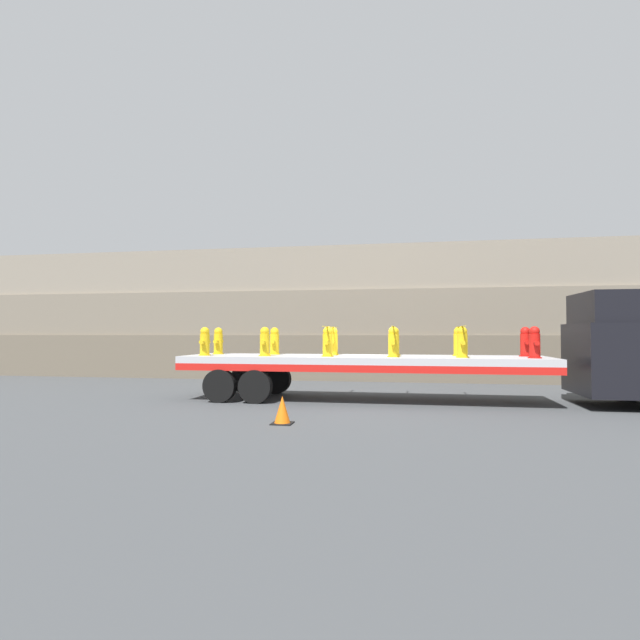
{
  "coord_description": "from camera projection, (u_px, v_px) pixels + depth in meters",
  "views": [
    {
      "loc": [
        1.37,
        -14.61,
        1.95
      ],
      "look_at": [
        -1.25,
        0.0,
        2.36
      ],
      "focal_mm": 28.0,
      "sensor_mm": 36.0,
      "label": 1
    }
  ],
  "objects": [
    {
      "name": "fire_hydrant_yellow_far_3",
      "position": [
        394.0,
        342.0,
        14.97
      ],
      "size": [
        0.35,
        0.57,
        0.85
      ],
      "color": "gold",
      "rests_on": "flatbed_trailer"
    },
    {
      "name": "truck_cab",
      "position": [
        631.0,
        349.0,
        13.33
      ],
      "size": [
        2.67,
        2.65,
        3.06
      ],
      "color": "black",
      "rests_on": "ground_plane"
    },
    {
      "name": "fire_hydrant_red_near_5",
      "position": [
        535.0,
        343.0,
        13.26
      ],
      "size": [
        0.35,
        0.57,
        0.85
      ],
      "color": "red",
      "rests_on": "flatbed_trailer"
    },
    {
      "name": "traffic_cone",
      "position": [
        282.0,
        410.0,
        10.78
      ],
      "size": [
        0.45,
        0.45,
        0.6
      ],
      "color": "black",
      "rests_on": "ground_plane"
    },
    {
      "name": "fire_hydrant_yellow_near_3",
      "position": [
        393.0,
        342.0,
        13.92
      ],
      "size": [
        0.35,
        0.57,
        0.85
      ],
      "color": "gold",
      "rests_on": "flatbed_trailer"
    },
    {
      "name": "rock_cliff",
      "position": [
        377.0,
        314.0,
        21.81
      ],
      "size": [
        60.0,
        3.3,
        5.66
      ],
      "color": "#665B4C",
      "rests_on": "ground_plane"
    },
    {
      "name": "fire_hydrant_yellow_far_1",
      "position": [
        275.0,
        341.0,
        15.63
      ],
      "size": [
        0.35,
        0.57,
        0.85
      ],
      "color": "gold",
      "rests_on": "flatbed_trailer"
    },
    {
      "name": "cargo_strap_rear",
      "position": [
        330.0,
        327.0,
        14.79
      ],
      "size": [
        0.05,
        2.64,
        0.01
      ],
      "color": "yellow",
      "rests_on": "fire_hydrant_yellow_near_2"
    },
    {
      "name": "fire_hydrant_yellow_near_4",
      "position": [
        462.0,
        343.0,
        13.59
      ],
      "size": [
        0.35,
        0.57,
        0.85
      ],
      "color": "gold",
      "rests_on": "flatbed_trailer"
    },
    {
      "name": "cargo_strap_middle",
      "position": [
        394.0,
        327.0,
        14.46
      ],
      "size": [
        0.05,
        2.64,
        0.01
      ],
      "color": "yellow",
      "rests_on": "fire_hydrant_yellow_near_3"
    },
    {
      "name": "fire_hydrant_yellow_far_0",
      "position": [
        218.0,
        341.0,
        15.96
      ],
      "size": [
        0.35,
        0.57,
        0.85
      ],
      "color": "gold",
      "rests_on": "flatbed_trailer"
    },
    {
      "name": "flatbed_trailer",
      "position": [
        343.0,
        364.0,
        14.69
      ],
      "size": [
        10.51,
        2.54,
        1.3
      ],
      "color": "#B2B2B7",
      "rests_on": "ground_plane"
    },
    {
      "name": "cargo_strap_front",
      "position": [
        460.0,
        326.0,
        14.13
      ],
      "size": [
        0.05,
        2.64,
        0.01
      ],
      "color": "yellow",
      "rests_on": "fire_hydrant_yellow_near_4"
    },
    {
      "name": "fire_hydrant_yellow_far_2",
      "position": [
        333.0,
        342.0,
        15.3
      ],
      "size": [
        0.35,
        0.57,
        0.85
      ],
      "color": "gold",
      "rests_on": "flatbed_trailer"
    },
    {
      "name": "fire_hydrant_yellow_near_1",
      "position": [
        265.0,
        342.0,
        14.57
      ],
      "size": [
        0.35,
        0.57,
        0.85
      ],
      "color": "gold",
      "rests_on": "flatbed_trailer"
    },
    {
      "name": "ground_plane",
      "position": [
        362.0,
        400.0,
        14.56
      ],
      "size": [
        120.0,
        120.0,
        0.0
      ],
      "primitive_type": "plane",
      "color": "#3F4244"
    },
    {
      "name": "fire_hydrant_yellow_near_0",
      "position": [
        205.0,
        342.0,
        14.9
      ],
      "size": [
        0.35,
        0.57,
        0.85
      ],
      "color": "gold",
      "rests_on": "flatbed_trailer"
    },
    {
      "name": "fire_hydrant_yellow_far_4",
      "position": [
        458.0,
        342.0,
        14.64
      ],
      "size": [
        0.35,
        0.57,
        0.85
      ],
      "color": "gold",
      "rests_on": "flatbed_trailer"
    },
    {
      "name": "fire_hydrant_yellow_near_2",
      "position": [
        328.0,
        342.0,
        14.25
      ],
      "size": [
        0.35,
        0.57,
        0.85
      ],
      "color": "gold",
      "rests_on": "flatbed_trailer"
    },
    {
      "name": "fire_hydrant_red_far_5",
      "position": [
        525.0,
        342.0,
        14.32
      ],
      "size": [
        0.35,
        0.57,
        0.85
      ],
      "color": "red",
      "rests_on": "flatbed_trailer"
    }
  ]
}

